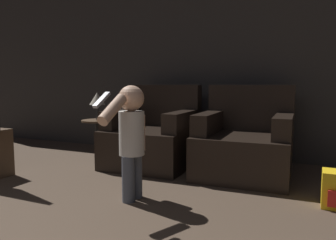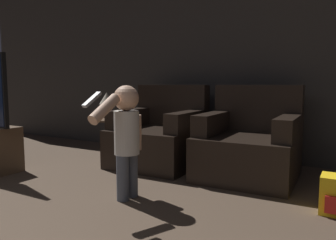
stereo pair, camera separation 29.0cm
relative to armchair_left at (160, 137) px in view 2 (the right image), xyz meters
name	(u,v)px [view 2 (the right image)]	position (x,y,z in m)	size (l,w,h in m)	color
wall_back	(217,50)	(0.37, 0.73, 0.99)	(8.40, 0.05, 2.60)	#33302D
armchair_left	(160,137)	(0.00, 0.00, 0.00)	(0.89, 0.90, 0.88)	black
armchair_right	(249,145)	(1.00, 0.00, 0.00)	(0.90, 0.90, 0.88)	black
person_toddler	(126,133)	(0.35, -1.08, 0.22)	(0.19, 0.60, 0.88)	#474C56
side_table	(107,127)	(-0.70, -0.06, 0.07)	(0.37, 0.37, 0.47)	black
lamp	(107,99)	(-0.70, -0.06, 0.41)	(0.18, 0.18, 0.32)	#262626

